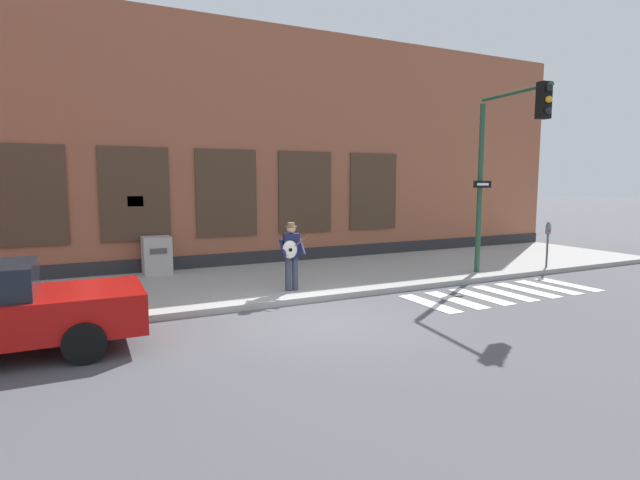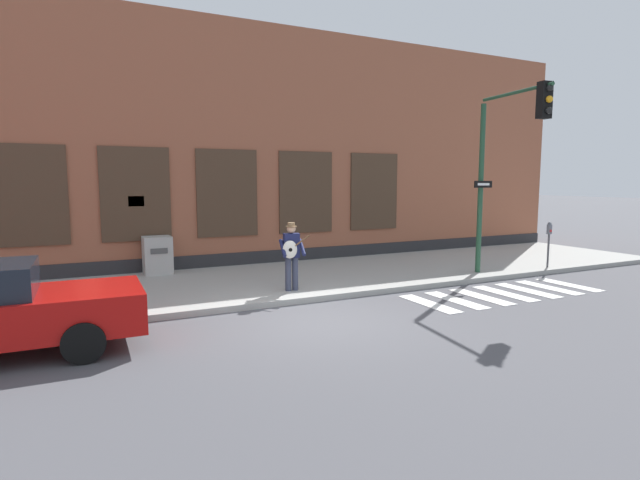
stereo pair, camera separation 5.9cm
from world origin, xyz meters
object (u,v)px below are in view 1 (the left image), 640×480
utility_box (157,255)px  parking_meter (548,237)px  traffic_light (504,151)px  busker (291,252)px

utility_box → parking_meter: bearing=-21.1°
traffic_light → utility_box: 10.22m
busker → traffic_light: 6.46m
parking_meter → utility_box: 11.94m
parking_meter → busker: bearing=176.9°
parking_meter → traffic_light: bearing=-166.7°
utility_box → traffic_light: bearing=-30.3°
traffic_light → parking_meter: (2.69, 0.64, -2.56)m
busker → traffic_light: bearing=-10.7°
busker → utility_box: bearing=124.3°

